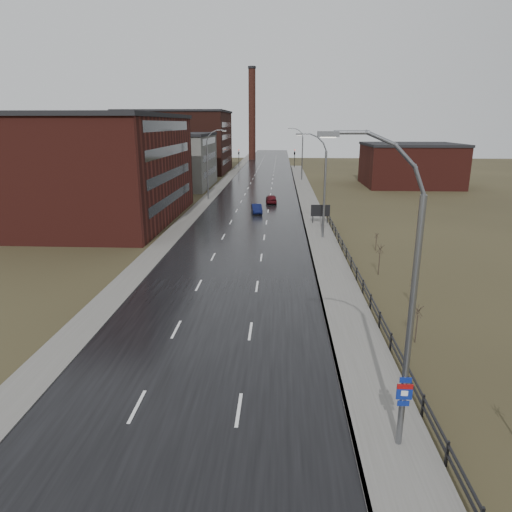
# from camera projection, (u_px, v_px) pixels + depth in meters

# --- Properties ---
(ground) EXTENTS (320.00, 320.00, 0.00)m
(ground) POSITION_uv_depth(u_px,v_px,m) (166.00, 475.00, 16.57)
(ground) COLOR #2D2819
(ground) RESTS_ON ground
(road) EXTENTS (14.00, 300.00, 0.06)m
(road) POSITION_uv_depth(u_px,v_px,m) (255.00, 202.00, 74.08)
(road) COLOR black
(road) RESTS_ON ground
(sidewalk_right) EXTENTS (3.20, 180.00, 0.18)m
(sidewalk_right) POSITION_uv_depth(u_px,v_px,m) (322.00, 240.00, 49.66)
(sidewalk_right) COLOR #595651
(sidewalk_right) RESTS_ON ground
(curb_right) EXTENTS (0.16, 180.00, 0.18)m
(curb_right) POSITION_uv_depth(u_px,v_px,m) (308.00, 240.00, 49.74)
(curb_right) COLOR slate
(curb_right) RESTS_ON ground
(sidewalk_left) EXTENTS (2.40, 260.00, 0.12)m
(sidewalk_left) POSITION_uv_depth(u_px,v_px,m) (205.00, 201.00, 74.49)
(sidewalk_left) COLOR #595651
(sidewalk_left) RESTS_ON ground
(warehouse_near) EXTENTS (22.44, 28.56, 13.50)m
(warehouse_near) POSITION_uv_depth(u_px,v_px,m) (87.00, 168.00, 58.88)
(warehouse_near) COLOR #471914
(warehouse_near) RESTS_ON ground
(warehouse_mid) EXTENTS (16.32, 20.40, 10.50)m
(warehouse_mid) POSITION_uv_depth(u_px,v_px,m) (170.00, 160.00, 90.79)
(warehouse_mid) COLOR slate
(warehouse_mid) RESTS_ON ground
(warehouse_far) EXTENTS (26.52, 24.48, 15.50)m
(warehouse_far) POSITION_uv_depth(u_px,v_px,m) (177.00, 142.00, 119.11)
(warehouse_far) COLOR #331611
(warehouse_far) RESTS_ON ground
(building_right) EXTENTS (18.36, 16.32, 8.50)m
(building_right) POSITION_uv_depth(u_px,v_px,m) (410.00, 165.00, 92.46)
(building_right) COLOR #471914
(building_right) RESTS_ON ground
(smokestack) EXTENTS (2.70, 2.70, 30.70)m
(smokestack) POSITION_uv_depth(u_px,v_px,m) (252.00, 114.00, 156.35)
(smokestack) COLOR #331611
(smokestack) RESTS_ON ground
(streetlight_main) EXTENTS (3.91, 0.29, 12.11)m
(streetlight_main) POSITION_uv_depth(u_px,v_px,m) (403.00, 304.00, 16.36)
(streetlight_main) COLOR slate
(streetlight_main) RESTS_ON ground
(streetlight_right_mid) EXTENTS (3.36, 0.28, 11.35)m
(streetlight_right_mid) POSITION_uv_depth(u_px,v_px,m) (322.00, 186.00, 49.02)
(streetlight_right_mid) COLOR slate
(streetlight_right_mid) RESTS_ON ground
(streetlight_left) EXTENTS (3.36, 0.28, 11.35)m
(streetlight_left) POSITION_uv_depth(u_px,v_px,m) (209.00, 164.00, 74.77)
(streetlight_left) COLOR slate
(streetlight_left) RESTS_ON ground
(streetlight_right_far) EXTENTS (3.36, 0.28, 11.35)m
(streetlight_right_far) POSITION_uv_depth(u_px,v_px,m) (301.00, 154.00, 100.79)
(streetlight_right_far) COLOR slate
(streetlight_right_far) RESTS_ON ground
(guardrail) EXTENTS (0.10, 53.05, 1.10)m
(guardrail) POSITION_uv_depth(u_px,v_px,m) (365.00, 288.00, 33.40)
(guardrail) COLOR black
(guardrail) RESTS_ON ground
(shrub_c) EXTENTS (0.55, 0.58, 2.32)m
(shrub_c) POSITION_uv_depth(u_px,v_px,m) (417.00, 323.00, 26.28)
(shrub_c) COLOR #382D23
(shrub_c) RESTS_ON ground
(shrub_d) EXTENTS (0.43, 0.46, 1.80)m
(shrub_d) POSITION_uv_depth(u_px,v_px,m) (412.00, 291.00, 32.03)
(shrub_d) COLOR #382D23
(shrub_d) RESTS_ON ground
(shrub_e) EXTENTS (0.62, 0.66, 2.65)m
(shrub_e) POSITION_uv_depth(u_px,v_px,m) (379.00, 259.00, 38.10)
(shrub_e) COLOR #382D23
(shrub_e) RESTS_ON ground
(shrub_f) EXTENTS (0.44, 0.46, 1.81)m
(shrub_f) POSITION_uv_depth(u_px,v_px,m) (376.00, 241.00, 45.65)
(shrub_f) COLOR #382D23
(shrub_f) RESTS_ON ground
(billboard) EXTENTS (2.39, 0.17, 2.52)m
(billboard) POSITION_uv_depth(u_px,v_px,m) (320.00, 211.00, 57.24)
(billboard) COLOR black
(billboard) RESTS_ON ground
(traffic_light_left) EXTENTS (0.58, 2.73, 5.30)m
(traffic_light_left) POSITION_uv_depth(u_px,v_px,m) (239.00, 151.00, 130.74)
(traffic_light_left) COLOR black
(traffic_light_left) RESTS_ON ground
(traffic_light_right) EXTENTS (0.58, 2.73, 5.30)m
(traffic_light_right) POSITION_uv_depth(u_px,v_px,m) (295.00, 152.00, 129.93)
(traffic_light_right) COLOR black
(traffic_light_right) RESTS_ON ground
(car_near) EXTENTS (1.87, 4.01, 1.27)m
(car_near) POSITION_uv_depth(u_px,v_px,m) (257.00, 209.00, 64.64)
(car_near) COLOR #0B1038
(car_near) RESTS_ON ground
(car_far) EXTENTS (1.92, 4.24, 1.41)m
(car_far) POSITION_uv_depth(u_px,v_px,m) (271.00, 199.00, 72.65)
(car_far) COLOR #4C0C13
(car_far) RESTS_ON ground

